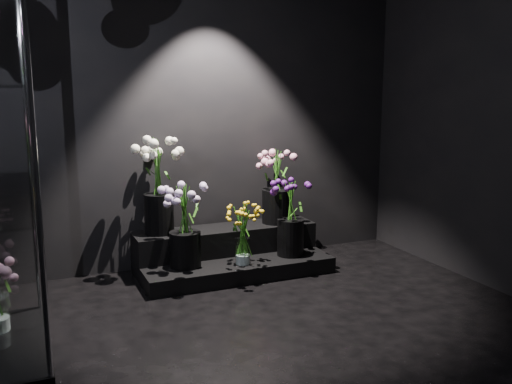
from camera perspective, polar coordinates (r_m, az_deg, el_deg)
floor at (r=3.57m, az=3.64°, el=-16.10°), size 4.00×4.00×0.00m
wall_back at (r=5.05m, az=-6.52°, el=8.31°), size 4.00×0.00×4.00m
display_riser at (r=5.03m, az=-2.64°, el=-6.13°), size 1.62×0.72×0.36m
bouquet_orange_bells at (r=4.70m, az=-1.34°, el=-4.11°), size 0.30×0.30×0.52m
bouquet_lilac at (r=4.65m, az=-7.16°, el=-2.86°), size 0.44×0.44×0.68m
bouquet_purple at (r=4.94m, az=3.49°, el=-2.05°), size 0.41×0.41×0.67m
bouquet_cream_roses at (r=4.83m, az=-9.78°, el=1.16°), size 0.47×0.47×0.80m
bouquet_pink_roses at (r=5.15m, az=2.08°, el=1.06°), size 0.49×0.49×0.67m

